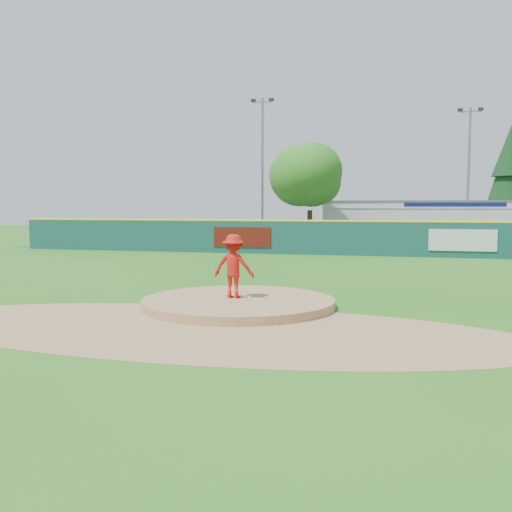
% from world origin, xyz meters
% --- Properties ---
extents(ground, '(120.00, 120.00, 0.00)m').
position_xyz_m(ground, '(0.00, 0.00, 0.00)').
color(ground, '#286B19').
rests_on(ground, ground).
extents(pitchers_mound, '(5.50, 5.50, 0.50)m').
position_xyz_m(pitchers_mound, '(0.00, 0.00, 0.00)').
color(pitchers_mound, '#9E774C').
rests_on(pitchers_mound, ground).
extents(pitching_rubber, '(0.60, 0.15, 0.04)m').
position_xyz_m(pitching_rubber, '(0.00, 0.30, 0.27)').
color(pitching_rubber, white).
rests_on(pitching_rubber, pitchers_mound).
extents(infield_dirt_arc, '(15.40, 15.40, 0.01)m').
position_xyz_m(infield_dirt_arc, '(0.00, -3.00, 0.01)').
color(infield_dirt_arc, '#9E774C').
rests_on(infield_dirt_arc, ground).
extents(parking_lot, '(44.00, 16.00, 0.02)m').
position_xyz_m(parking_lot, '(0.00, 27.00, 0.01)').
color(parking_lot, '#38383A').
rests_on(parking_lot, ground).
extents(pitcher, '(1.19, 0.70, 1.83)m').
position_xyz_m(pitcher, '(-0.17, 0.12, 1.16)').
color(pitcher, red).
rests_on(pitcher, pitchers_mound).
extents(van, '(6.07, 4.08, 1.55)m').
position_xyz_m(van, '(-3.75, 22.50, 0.79)').
color(van, silver).
rests_on(van, parking_lot).
extents(pool_building_grp, '(15.20, 8.20, 3.31)m').
position_xyz_m(pool_building_grp, '(6.00, 31.99, 1.66)').
color(pool_building_grp, silver).
rests_on(pool_building_grp, ground).
extents(fence_banners, '(16.32, 0.04, 1.20)m').
position_xyz_m(fence_banners, '(1.33, 17.92, 1.00)').
color(fence_banners, '#5A140C').
rests_on(fence_banners, ground).
extents(playground_slide, '(1.07, 3.01, 1.66)m').
position_xyz_m(playground_slide, '(-14.05, 22.58, 0.84)').
color(playground_slide, blue).
rests_on(playground_slide, ground).
extents(outfield_fence, '(40.00, 0.14, 2.07)m').
position_xyz_m(outfield_fence, '(0.00, 18.00, 1.09)').
color(outfield_fence, '#154542').
rests_on(outfield_fence, ground).
extents(deciduous_tree, '(5.60, 5.60, 7.36)m').
position_xyz_m(deciduous_tree, '(-2.00, 25.00, 4.55)').
color(deciduous_tree, '#382314').
rests_on(deciduous_tree, ground).
extents(conifer_tree, '(4.40, 4.40, 9.50)m').
position_xyz_m(conifer_tree, '(13.00, 36.00, 5.54)').
color(conifer_tree, '#382314').
rests_on(conifer_tree, ground).
extents(light_pole_left, '(1.75, 0.25, 11.00)m').
position_xyz_m(light_pole_left, '(-6.00, 27.00, 6.05)').
color(light_pole_left, gray).
rests_on(light_pole_left, ground).
extents(light_pole_right, '(1.75, 0.25, 10.00)m').
position_xyz_m(light_pole_right, '(9.00, 29.00, 5.54)').
color(light_pole_right, gray).
rests_on(light_pole_right, ground).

